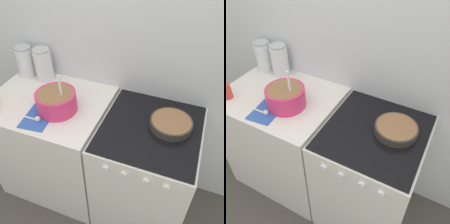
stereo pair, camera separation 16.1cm
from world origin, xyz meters
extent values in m
plane|color=#4C4742|center=(0.00, 0.00, 0.00)|extent=(12.00, 12.00, 0.00)
cube|color=silver|center=(0.00, 0.70, 1.20)|extent=(4.71, 0.05, 2.40)
cube|color=silver|center=(-0.43, 0.34, 0.47)|extent=(0.85, 0.67, 0.94)
cube|color=white|center=(0.34, 0.34, 0.46)|extent=(0.64, 0.67, 0.92)
cube|color=black|center=(0.34, 0.34, 0.93)|extent=(0.62, 0.65, 0.01)
cylinder|color=white|center=(0.16, -0.01, 0.86)|extent=(0.04, 0.02, 0.04)
cylinder|color=white|center=(0.27, -0.01, 0.86)|extent=(0.04, 0.02, 0.04)
cylinder|color=white|center=(0.40, -0.01, 0.86)|extent=(0.04, 0.02, 0.04)
cylinder|color=white|center=(0.51, -0.01, 0.86)|extent=(0.04, 0.02, 0.04)
cylinder|color=#E0336B|center=(-0.30, 0.28, 1.01)|extent=(0.27, 0.27, 0.14)
cylinder|color=#8C603D|center=(-0.30, 0.28, 1.04)|extent=(0.24, 0.24, 0.08)
cylinder|color=white|center=(-0.26, 0.28, 1.09)|extent=(0.02, 0.02, 0.27)
cylinder|color=#38332D|center=(0.45, 0.38, 0.96)|extent=(0.27, 0.27, 0.05)
cylinder|color=#8C603D|center=(0.45, 0.38, 0.97)|extent=(0.24, 0.24, 0.04)
cylinder|color=silver|center=(-0.76, 0.58, 1.05)|extent=(0.13, 0.13, 0.22)
cylinder|color=olive|center=(-0.76, 0.58, 1.00)|extent=(0.12, 0.12, 0.13)
cylinder|color=#B2B2B7|center=(-0.76, 0.58, 1.17)|extent=(0.12, 0.12, 0.02)
cylinder|color=silver|center=(-0.59, 0.58, 1.05)|extent=(0.14, 0.14, 0.23)
cylinder|color=tan|center=(-0.59, 0.58, 1.01)|extent=(0.12, 0.12, 0.14)
cylinder|color=#B2B2B7|center=(-0.59, 0.58, 1.18)|extent=(0.12, 0.12, 0.02)
cylinder|color=#CC3F33|center=(-0.73, 0.14, 0.99)|extent=(0.07, 0.07, 0.11)
cube|color=#3359B2|center=(-0.39, 0.17, 0.94)|extent=(0.20, 0.29, 0.01)
cylinder|color=white|center=(-0.42, 0.13, 0.94)|extent=(0.09, 0.01, 0.01)
sphere|color=white|center=(-0.37, 0.13, 0.95)|extent=(0.04, 0.04, 0.04)
camera|label=1|loc=(0.51, -0.80, 2.05)|focal=40.00mm
camera|label=2|loc=(0.65, -0.74, 2.05)|focal=40.00mm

